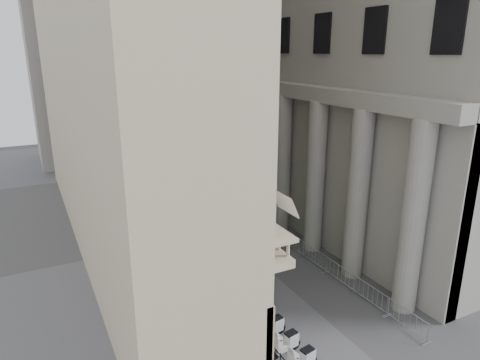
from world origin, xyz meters
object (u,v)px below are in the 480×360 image
(security_tent, at_px, (192,194))
(street_lamp, at_px, (151,153))
(info_kiosk, at_px, (218,252))
(pedestrian_b, at_px, (185,165))
(pedestrian_a, at_px, (204,211))

(security_tent, distance_m, street_lamp, 4.78)
(info_kiosk, bearing_deg, pedestrian_b, 91.09)
(pedestrian_a, xyz_separation_m, pedestrian_b, (3.43, 13.97, 0.08))
(street_lamp, xyz_separation_m, pedestrian_b, (6.83, 11.70, -4.50))
(security_tent, bearing_deg, pedestrian_a, 41.58)
(pedestrian_a, distance_m, pedestrian_b, 14.39)
(security_tent, bearing_deg, street_lamp, 119.19)
(info_kiosk, relative_size, pedestrian_a, 1.13)
(security_tent, distance_m, pedestrian_b, 16.11)
(security_tent, height_order, street_lamp, street_lamp)
(security_tent, xyz_separation_m, pedestrian_a, (1.42, 1.26, -2.03))
(street_lamp, height_order, pedestrian_b, street_lamp)
(street_lamp, bearing_deg, pedestrian_a, -20.57)
(pedestrian_b, bearing_deg, info_kiosk, 88.42)
(security_tent, height_order, pedestrian_b, security_tent)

